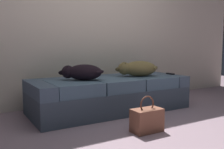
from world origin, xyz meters
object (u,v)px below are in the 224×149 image
at_px(dog_dark, 82,72).
at_px(dog_tan, 137,69).
at_px(handbag, 147,120).
at_px(tv_remote, 170,74).
at_px(couch, 110,94).

relative_size(dog_dark, dog_tan, 0.88).
distance_m(dog_tan, handbag, 1.14).
bearing_deg(dog_tan, tv_remote, -6.25).
bearing_deg(dog_dark, couch, 3.47).
distance_m(dog_dark, handbag, 1.07).
xyz_separation_m(couch, tv_remote, (1.00, -0.11, 0.24)).
bearing_deg(couch, handbag, -96.78).
bearing_deg(dog_dark, dog_tan, -1.41).
bearing_deg(dog_tan, handbag, -120.60).
relative_size(tv_remote, handbag, 0.40).
relative_size(couch, handbag, 5.65).
relative_size(dog_tan, tv_remote, 4.19).
bearing_deg(handbag, dog_dark, 108.88).
bearing_deg(tv_remote, couch, 177.24).
height_order(tv_remote, handbag, tv_remote).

